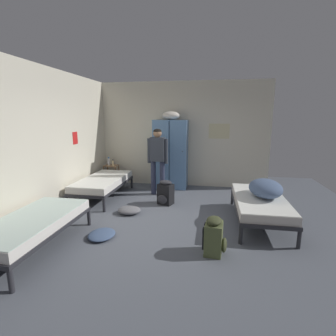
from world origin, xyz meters
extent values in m
plane|color=#565B66|center=(0.00, 0.00, 0.00)|extent=(7.99, 7.99, 0.00)
cube|color=beige|center=(0.00, 2.53, 1.44)|extent=(4.70, 0.06, 2.88)
cube|color=beige|center=(-2.32, 0.00, 1.44)|extent=(0.06, 4.99, 2.88)
cube|color=beige|center=(1.01, 2.49, 1.55)|extent=(0.55, 0.01, 0.40)
cube|color=red|center=(-2.29, 0.87, 1.45)|extent=(0.01, 0.20, 0.28)
cube|color=#5B84B2|center=(-0.50, 2.22, 0.93)|extent=(0.44, 0.52, 1.85)
cylinder|color=black|center=(-0.38, 1.94, 1.05)|extent=(0.02, 0.03, 0.02)
cube|color=#5B84B2|center=(-0.04, 2.22, 0.93)|extent=(0.44, 0.52, 1.85)
cylinder|color=black|center=(0.08, 1.94, 1.05)|extent=(0.02, 0.03, 0.02)
ellipsoid|color=beige|center=(-0.27, 2.22, 1.96)|extent=(0.48, 0.36, 0.22)
cylinder|color=#99704C|center=(-2.17, 2.06, 0.28)|extent=(0.03, 0.03, 0.55)
cylinder|color=#99704C|center=(-1.82, 2.06, 0.28)|extent=(0.03, 0.03, 0.55)
cylinder|color=#99704C|center=(-2.17, 2.33, 0.28)|extent=(0.03, 0.03, 0.55)
cylinder|color=#99704C|center=(-1.82, 2.33, 0.28)|extent=(0.03, 0.03, 0.55)
cube|color=#99704C|center=(-1.99, 2.20, 0.19)|extent=(0.38, 0.30, 0.02)
cube|color=#99704C|center=(-1.99, 2.20, 0.56)|extent=(0.38, 0.30, 0.02)
cylinder|color=#28282D|center=(2.16, 1.07, 0.14)|extent=(0.06, 0.06, 0.28)
cylinder|color=#28282D|center=(1.32, 1.07, 0.14)|extent=(0.06, 0.06, 0.28)
cylinder|color=#28282D|center=(2.16, -0.77, 0.14)|extent=(0.06, 0.06, 0.28)
cylinder|color=#28282D|center=(1.32, -0.77, 0.14)|extent=(0.06, 0.06, 0.28)
cube|color=#28282D|center=(1.74, 0.15, 0.31)|extent=(0.90, 1.90, 0.06)
cube|color=silver|center=(1.74, 0.15, 0.41)|extent=(0.87, 1.84, 0.14)
cube|color=white|center=(1.74, 0.15, 0.49)|extent=(0.86, 1.82, 0.01)
cylinder|color=#28282D|center=(-2.16, 0.13, 0.14)|extent=(0.06, 0.06, 0.28)
cylinder|color=#28282D|center=(-1.32, 0.13, 0.14)|extent=(0.06, 0.06, 0.28)
cylinder|color=#28282D|center=(-2.16, 1.97, 0.14)|extent=(0.06, 0.06, 0.28)
cylinder|color=#28282D|center=(-1.32, 1.97, 0.14)|extent=(0.06, 0.06, 0.28)
cube|color=#28282D|center=(-1.74, 1.05, 0.31)|extent=(0.90, 1.90, 0.06)
cube|color=silver|center=(-1.74, 1.05, 0.41)|extent=(0.87, 1.84, 0.14)
cube|color=white|center=(-1.74, 1.05, 0.49)|extent=(0.86, 1.82, 0.01)
cylinder|color=#28282D|center=(-1.32, -2.37, 0.14)|extent=(0.06, 0.06, 0.28)
cylinder|color=#28282D|center=(-2.16, -0.53, 0.14)|extent=(0.06, 0.06, 0.28)
cylinder|color=#28282D|center=(-1.32, -0.53, 0.14)|extent=(0.06, 0.06, 0.28)
cube|color=#28282D|center=(-1.74, -1.45, 0.31)|extent=(0.90, 1.90, 0.06)
cube|color=silver|center=(-1.74, -1.45, 0.41)|extent=(0.87, 1.84, 0.14)
cube|color=silver|center=(-1.74, -1.45, 0.49)|extent=(0.86, 1.82, 0.01)
ellipsoid|color=slate|center=(1.83, 0.19, 0.65)|extent=(0.58, 0.83, 0.32)
cylinder|color=#2D334C|center=(-0.37, 1.51, 0.43)|extent=(0.13, 0.13, 0.86)
cylinder|color=#2D334C|center=(-0.60, 1.52, 0.43)|extent=(0.13, 0.13, 0.86)
cube|color=#333842|center=(-0.48, 1.52, 1.15)|extent=(0.36, 0.22, 0.58)
cylinder|color=#333842|center=(-0.26, 1.51, 1.11)|extent=(0.08, 0.08, 0.61)
cylinder|color=#333842|center=(-0.70, 1.53, 1.11)|extent=(0.08, 0.08, 0.61)
sphere|color=#936B4C|center=(-0.48, 1.52, 1.54)|extent=(0.21, 0.21, 0.21)
ellipsoid|color=black|center=(-0.48, 1.52, 1.59)|extent=(0.20, 0.20, 0.11)
cylinder|color=white|center=(-2.07, 2.22, 0.67)|extent=(0.07, 0.07, 0.20)
cylinder|color=#2666B2|center=(-2.07, 2.22, 0.78)|extent=(0.04, 0.04, 0.04)
cylinder|color=beige|center=(-1.92, 2.16, 0.64)|extent=(0.06, 0.06, 0.15)
cylinder|color=black|center=(-1.92, 2.16, 0.73)|extent=(0.03, 0.03, 0.03)
cube|color=#566038|center=(0.90, -1.12, 0.23)|extent=(0.27, 0.34, 0.46)
ellipsoid|color=#383D23|center=(1.05, -1.14, 0.15)|extent=(0.10, 0.25, 0.20)
ellipsoid|color=#383D23|center=(0.90, -1.12, 0.50)|extent=(0.25, 0.31, 0.10)
cube|color=black|center=(0.76, -1.20, 0.25)|extent=(0.03, 0.05, 0.32)
cube|color=black|center=(0.78, -1.02, 0.25)|extent=(0.03, 0.05, 0.32)
cube|color=black|center=(-0.15, 0.83, 0.23)|extent=(0.38, 0.34, 0.46)
ellipsoid|color=#2D2D33|center=(-0.21, 0.69, 0.15)|extent=(0.25, 0.16, 0.20)
ellipsoid|color=#2D2D33|center=(-0.15, 0.83, 0.50)|extent=(0.35, 0.30, 0.10)
cube|color=black|center=(-0.19, 0.99, 0.25)|extent=(0.06, 0.04, 0.32)
cube|color=black|center=(-0.02, 0.92, 0.25)|extent=(0.06, 0.04, 0.32)
ellipsoid|color=slate|center=(-0.78, 0.14, 0.07)|extent=(0.46, 0.39, 0.14)
ellipsoid|color=#42567A|center=(-0.90, -0.93, 0.04)|extent=(0.43, 0.50, 0.09)
camera|label=1|loc=(0.84, -4.55, 1.94)|focal=27.18mm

